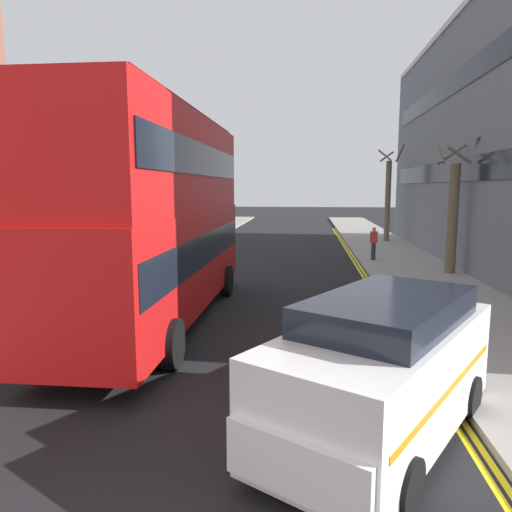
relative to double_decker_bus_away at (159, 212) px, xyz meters
name	(u,v)px	position (x,y,z in m)	size (l,w,h in m)	color
sidewalk_right	(431,285)	(8.55, 5.51, -2.96)	(4.00, 80.00, 0.14)	gray
sidewalk_left	(95,279)	(-4.45, 5.51, -2.96)	(4.00, 80.00, 0.14)	gray
kerb_line_outer	(381,298)	(6.45, 3.51, -3.03)	(0.10, 56.00, 0.01)	yellow
kerb_line_inner	(376,298)	(6.29, 3.51, -3.03)	(0.10, 56.00, 0.01)	yellow
double_decker_bus_away	(159,212)	(0.00, 0.00, 0.00)	(2.81, 10.81, 5.64)	red
taxi_minivan	(380,370)	(5.03, -5.75, -1.96)	(4.07, 5.08, 2.12)	white
pedestrian_far	(374,243)	(7.22, 11.27, -2.04)	(0.34, 0.22, 1.62)	#2D2D38
street_tree_near	(388,198)	(9.26, 20.12, -0.03)	(1.63, 1.60, 6.29)	#6B6047
street_tree_mid	(453,213)	(9.94, 8.03, -0.39)	(1.60, 1.53, 5.53)	#6B6047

